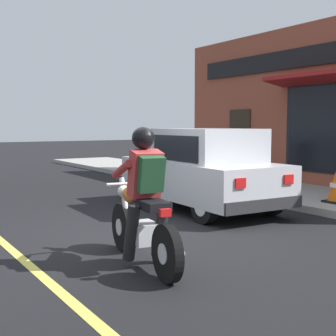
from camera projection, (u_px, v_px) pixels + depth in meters
The scene contains 7 objects.
ground_plane at pixel (142, 237), 6.86m from camera, with size 80.00×80.00×0.00m, color black.
sidewalk_curb at pixel (247, 187), 11.95m from camera, with size 2.60×22.00×0.14m, color #9E9B93.
storefront_building at pixel (325, 106), 11.63m from camera, with size 1.25×10.35×4.20m.
motorcycle_with_rider at pixel (143, 208), 5.43m from camera, with size 0.64×2.01×1.62m.
car_hatchback at pixel (202, 170), 9.04m from camera, with size 1.80×3.85×1.57m.
traffic_cone at pixel (335, 188), 9.03m from camera, with size 0.36×0.36×0.60m.
trash_bin at pixel (233, 164), 12.17m from camera, with size 0.56×0.56×0.98m.
Camera 1 is at (-3.32, -5.88, 1.64)m, focal length 50.00 mm.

